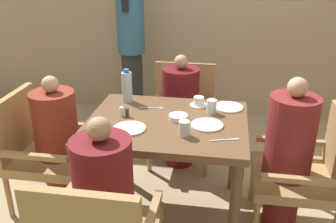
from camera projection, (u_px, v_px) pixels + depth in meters
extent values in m
plane|color=tan|center=(167.00, 211.00, 2.87)|extent=(16.00, 16.00, 0.00)
cube|color=brown|center=(167.00, 124.00, 2.58)|extent=(1.09, 0.88, 0.05)
cylinder|color=brown|center=(84.00, 196.00, 2.46)|extent=(0.07, 0.07, 0.71)
cylinder|color=brown|center=(234.00, 211.00, 2.31)|extent=(0.07, 0.07, 0.71)
cylinder|color=brown|center=(118.00, 142.00, 3.15)|extent=(0.07, 0.07, 0.71)
cylinder|color=brown|center=(235.00, 151.00, 3.00)|extent=(0.07, 0.07, 0.71)
cube|color=#A88451|center=(52.00, 157.00, 2.85)|extent=(0.56, 0.56, 0.07)
cube|color=#A88451|center=(15.00, 124.00, 2.78)|extent=(0.05, 0.56, 0.46)
cube|color=#A88451|center=(64.00, 124.00, 3.02)|extent=(0.50, 0.04, 0.04)
cube|color=#A88451|center=(33.00, 156.00, 2.55)|extent=(0.50, 0.04, 0.04)
cylinder|color=#A88451|center=(97.00, 167.00, 3.12)|extent=(0.04, 0.04, 0.35)
cylinder|color=#A88451|center=(73.00, 203.00, 2.67)|extent=(0.04, 0.04, 0.35)
cylinder|color=#A88451|center=(41.00, 161.00, 3.20)|extent=(0.04, 0.04, 0.35)
cylinder|color=#A88451|center=(9.00, 196.00, 2.74)|extent=(0.04, 0.04, 0.35)
cylinder|color=maroon|center=(62.00, 177.00, 2.91)|extent=(0.24, 0.24, 0.42)
cylinder|color=maroon|center=(55.00, 124.00, 2.73)|extent=(0.32, 0.32, 0.50)
sphere|color=tan|center=(50.00, 84.00, 2.61)|extent=(0.12, 0.12, 0.12)
cube|color=#A88451|center=(181.00, 122.00, 3.43)|extent=(0.56, 0.56, 0.07)
cube|color=#A88451|center=(185.00, 86.00, 3.56)|extent=(0.56, 0.05, 0.46)
cube|color=#A88451|center=(210.00, 108.00, 3.32)|extent=(0.04, 0.50, 0.04)
cube|color=#A88451|center=(153.00, 105.00, 3.40)|extent=(0.04, 0.50, 0.04)
cylinder|color=#A88451|center=(206.00, 158.00, 3.25)|extent=(0.04, 0.04, 0.35)
cylinder|color=#A88451|center=(149.00, 154.00, 3.32)|extent=(0.04, 0.04, 0.35)
cylinder|color=#A88451|center=(209.00, 133.00, 3.70)|extent=(0.04, 0.04, 0.35)
cylinder|color=#A88451|center=(160.00, 129.00, 3.77)|extent=(0.04, 0.04, 0.35)
cylinder|color=#5B1419|center=(180.00, 142.00, 3.44)|extent=(0.24, 0.24, 0.42)
cylinder|color=#5B1419|center=(181.00, 96.00, 3.26)|extent=(0.32, 0.32, 0.49)
sphere|color=tan|center=(181.00, 62.00, 3.14)|extent=(0.12, 0.12, 0.12)
cube|color=#A88451|center=(293.00, 178.00, 2.58)|extent=(0.56, 0.56, 0.07)
cube|color=#A88451|center=(303.00, 180.00, 2.29)|extent=(0.50, 0.04, 0.04)
cube|color=#A88451|center=(291.00, 141.00, 2.76)|extent=(0.50, 0.04, 0.04)
cylinder|color=#A88451|center=(255.00, 223.00, 2.48)|extent=(0.04, 0.04, 0.35)
cylinder|color=#A88451|center=(252.00, 181.00, 2.93)|extent=(0.04, 0.04, 0.35)
cylinder|color=#A88451|center=(319.00, 187.00, 2.86)|extent=(0.04, 0.04, 0.35)
cylinder|color=maroon|center=(281.00, 199.00, 2.66)|extent=(0.24, 0.24, 0.42)
cylinder|color=maroon|center=(290.00, 137.00, 2.47)|extent=(0.32, 0.32, 0.57)
sphere|color=tan|center=(298.00, 87.00, 2.33)|extent=(0.13, 0.13, 0.13)
cube|color=#A88451|center=(56.00, 211.00, 2.02)|extent=(0.04, 0.50, 0.04)
cube|color=#A88451|center=(150.00, 222.00, 1.94)|extent=(0.04, 0.50, 0.04)
cylinder|color=maroon|center=(104.00, 186.00, 1.97)|extent=(0.32, 0.32, 0.54)
sphere|color=tan|center=(99.00, 129.00, 1.84)|extent=(0.13, 0.13, 0.13)
cylinder|color=#2D2D33|center=(133.00, 88.00, 4.23)|extent=(0.23, 0.23, 0.82)
cylinder|color=teal|center=(130.00, 20.00, 3.93)|extent=(0.30, 0.30, 0.69)
cube|color=black|center=(125.00, 5.00, 3.70)|extent=(0.07, 0.01, 0.14)
cylinder|color=white|center=(228.00, 107.00, 2.77)|extent=(0.22, 0.22, 0.01)
cylinder|color=white|center=(207.00, 125.00, 2.49)|extent=(0.22, 0.22, 0.01)
cylinder|color=white|center=(130.00, 128.00, 2.44)|extent=(0.22, 0.22, 0.01)
cylinder|color=white|center=(199.00, 105.00, 2.82)|extent=(0.13, 0.13, 0.01)
cylinder|color=white|center=(199.00, 101.00, 2.80)|extent=(0.08, 0.08, 0.06)
cylinder|color=white|center=(178.00, 117.00, 2.58)|extent=(0.13, 0.13, 0.04)
cylinder|color=silver|center=(127.00, 87.00, 2.86)|extent=(0.08, 0.08, 0.23)
cylinder|color=#3359B2|center=(126.00, 71.00, 2.80)|extent=(0.04, 0.04, 0.03)
cylinder|color=silver|center=(212.00, 107.00, 2.67)|extent=(0.07, 0.07, 0.10)
cylinder|color=silver|center=(184.00, 129.00, 2.34)|extent=(0.07, 0.07, 0.10)
cylinder|color=white|center=(122.00, 112.00, 2.63)|extent=(0.03, 0.03, 0.07)
cylinder|color=#4C3D2D|center=(127.00, 112.00, 2.62)|extent=(0.03, 0.03, 0.06)
cube|color=silver|center=(150.00, 108.00, 2.77)|extent=(0.16, 0.03, 0.00)
cube|color=silver|center=(160.00, 108.00, 2.76)|extent=(0.04, 0.03, 0.00)
cube|color=silver|center=(222.00, 140.00, 2.30)|extent=(0.15, 0.06, 0.00)
cube|color=silver|center=(235.00, 139.00, 2.31)|extent=(0.06, 0.03, 0.00)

